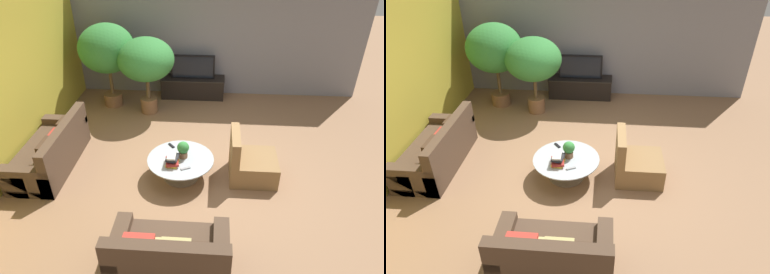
# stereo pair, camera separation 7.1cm
# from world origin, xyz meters

# --- Properties ---
(ground_plane) EXTENTS (24.00, 24.00, 0.00)m
(ground_plane) POSITION_xyz_m (0.00, 0.00, 0.00)
(ground_plane) COLOR #8C6647
(back_wall_stone) EXTENTS (7.40, 0.12, 3.00)m
(back_wall_stone) POSITION_xyz_m (0.00, 3.26, 1.50)
(back_wall_stone) COLOR gray
(back_wall_stone) RESTS_ON ground
(side_wall_left) EXTENTS (0.12, 7.40, 3.00)m
(side_wall_left) POSITION_xyz_m (-3.26, 0.20, 1.50)
(side_wall_left) COLOR gold
(side_wall_left) RESTS_ON ground
(media_console) EXTENTS (1.57, 0.50, 0.50)m
(media_console) POSITION_xyz_m (-0.34, 2.94, 0.26)
(media_console) COLOR black
(media_console) RESTS_ON ground
(television) EXTENTS (1.06, 0.13, 0.57)m
(television) POSITION_xyz_m (-0.34, 2.94, 0.78)
(television) COLOR black
(television) RESTS_ON media_console
(coffee_table) EXTENTS (1.13, 1.13, 0.38)m
(coffee_table) POSITION_xyz_m (-0.33, -0.26, 0.27)
(coffee_table) COLOR #756656
(coffee_table) RESTS_ON ground
(couch_by_wall) EXTENTS (0.84, 1.83, 0.84)m
(couch_by_wall) POSITION_xyz_m (-2.67, -0.09, 0.29)
(couch_by_wall) COLOR #4C3828
(couch_by_wall) RESTS_ON ground
(couch_near_entry) EXTENTS (1.47, 0.84, 0.84)m
(couch_near_entry) POSITION_xyz_m (-0.28, -2.18, 0.29)
(couch_near_entry) COLOR #4C3828
(couch_near_entry) RESTS_ON ground
(armchair_wicker) EXTENTS (0.80, 0.76, 0.86)m
(armchair_wicker) POSITION_xyz_m (0.86, -0.17, 0.27)
(armchair_wicker) COLOR olive
(armchair_wicker) RESTS_ON ground
(potted_palm_tall) EXTENTS (1.27, 1.27, 1.93)m
(potted_palm_tall) POSITION_xyz_m (-2.21, 2.37, 1.35)
(potted_palm_tall) COLOR brown
(potted_palm_tall) RESTS_ON ground
(potted_palm_corner) EXTENTS (1.23, 1.23, 1.73)m
(potted_palm_corner) POSITION_xyz_m (-1.29, 2.07, 1.23)
(potted_palm_corner) COLOR brown
(potted_palm_corner) RESTS_ON ground
(potted_plant_tabletop) EXTENTS (0.21, 0.21, 0.30)m
(potted_plant_tabletop) POSITION_xyz_m (-0.29, -0.21, 0.55)
(potted_plant_tabletop) COLOR brown
(potted_plant_tabletop) RESTS_ON coffee_table
(book_stack) EXTENTS (0.25, 0.29, 0.18)m
(book_stack) POSITION_xyz_m (-0.45, -0.42, 0.46)
(book_stack) COLOR gold
(book_stack) RESTS_ON coffee_table
(remote_black) EXTENTS (0.13, 0.15, 0.02)m
(remote_black) POSITION_xyz_m (-0.53, 0.11, 0.39)
(remote_black) COLOR black
(remote_black) RESTS_ON coffee_table
(remote_silver) EXTENTS (0.16, 0.10, 0.02)m
(remote_silver) POSITION_xyz_m (-0.22, -0.53, 0.39)
(remote_silver) COLOR gray
(remote_silver) RESTS_ON coffee_table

